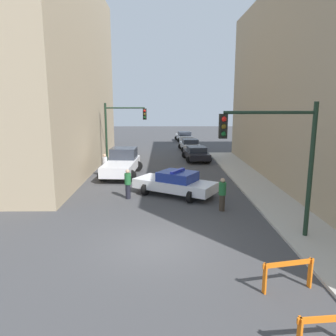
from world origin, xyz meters
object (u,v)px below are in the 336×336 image
Objects in this scene: white_truck at (122,163)px; pedestrian_corner at (105,165)px; pedestrian_crossing at (128,184)px; barrier_mid at (288,270)px; pedestrian_sidewalk at (222,194)px; police_car at (175,183)px; parked_car_mid at (190,145)px; parked_car_near at (196,153)px; traffic_light_far at (119,125)px; parked_car_far at (184,136)px; traffic_light_near at (282,150)px; barrier_front at (332,327)px.

white_truck reaches higher than pedestrian_corner.
pedestrian_crossing is 10.65m from barrier_mid.
pedestrian_sidewalk is at bearing -50.03° from white_truck.
police_car is 2.99× the size of pedestrian_crossing.
police_car reaches higher than parked_car_mid.
parked_car_near is (2.33, 11.24, -0.05)m from police_car.
traffic_light_far is 1.18× the size of parked_car_mid.
white_truck is 3.50× the size of barrier_mid.
police_car is 1.12× the size of parked_car_far.
traffic_light_near is 13.88m from white_truck.
police_car is 6.87m from pedestrian_corner.
traffic_light_far is at bearing 57.67° from police_car.
traffic_light_far is 3.13× the size of pedestrian_corner.
white_truck is 13.38m from parked_car_mid.
white_truck is 1.24× the size of parked_car_far.
police_car is 2.73m from pedestrian_crossing.
parked_car_near is at bearing 91.37° from barrier_mid.
traffic_light_far is 1.05× the size of police_car.
pedestrian_sidewalk is (2.20, -2.75, 0.14)m from police_car.
traffic_light_far reaches higher than pedestrian_crossing.
traffic_light_far reaches higher than barrier_front.
pedestrian_corner reaches higher than barrier_front.
pedestrian_crossing is 5.90m from pedestrian_corner.
pedestrian_corner reaches higher than barrier_mid.
traffic_light_far is at bearing 108.84° from barrier_front.
pedestrian_corner is 1.00× the size of pedestrian_sidewalk.
pedestrian_sidewalk is at bearing -95.35° from parked_car_near.
traffic_light_near is 3.25× the size of barrier_front.
parked_car_near is at bearing -0.34° from pedestrian_crossing.
barrier_mid is at bearing -92.64° from parked_car_mid.
barrier_mid is at bearing -62.79° from white_truck.
traffic_light_far is 3.13× the size of pedestrian_sidewalk.
traffic_light_far reaches higher than police_car.
traffic_light_near is at bearing 81.79° from barrier_front.
parked_car_mid is 2.66× the size of pedestrian_corner.
traffic_light_far is 1.17× the size of parked_car_far.
pedestrian_corner is (-7.20, -6.39, 0.19)m from parked_car_near.
traffic_light_near is at bearing -108.15° from pedestrian_crossing.
police_car is at bearing 121.49° from traffic_light_near.
barrier_front is at bearing 117.30° from pedestrian_sidewalk.
barrier_front is at bearing -134.83° from police_car.
parked_car_far is at bearing 77.81° from white_truck.
pedestrian_crossing is at bearing -109.20° from parked_car_mid.
parked_car_far is (6.47, 17.11, -2.72)m from traffic_light_far.
traffic_light_near is 4.74m from barrier_mid.
pedestrian_crossing reaches higher than parked_car_near.
pedestrian_crossing is at bearing 121.06° from barrier_mid.
white_truck is 6.01m from pedestrian_crossing.
white_truck is 3.32× the size of pedestrian_sidewalk.
traffic_light_far is at bearing -37.60° from pedestrian_sidewalk.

